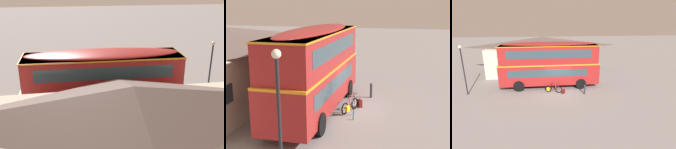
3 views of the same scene
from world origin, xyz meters
The scene contains 9 objects.
ground_plane centered at (0.00, 0.00, 0.00)m, with size 120.00×120.00×0.00m, color gray.
double_decker_bus centered at (-0.84, 1.44, 2.64)m, with size 10.30×2.72×4.79m.
touring_bicycle centered at (-0.61, -0.42, 0.37)m, with size 1.66×0.69×1.01m.
backpack_on_ground centered at (0.38, -0.82, 0.26)m, with size 0.39×0.35×0.51m.
water_bottle_green_metal centered at (-1.73, -0.87, 0.11)m, with size 0.08×0.08×0.23m.
water_bottle_blue_sports centered at (-1.03, -0.74, 0.10)m, with size 0.08×0.08×0.22m.
pub_building centered at (-1.65, 7.24, 2.44)m, with size 14.55×6.34×4.79m.
street_lamp centered at (-8.90, -0.12, 2.94)m, with size 0.28×0.28×4.78m.
kerb_bollard centered at (2.46, -1.18, 0.50)m, with size 0.16×0.16×0.97m.
Camera 1 is at (0.69, 18.45, 9.64)m, focal length 45.44 mm.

